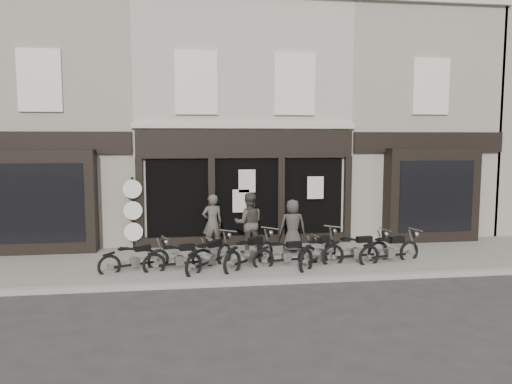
{
  "coord_description": "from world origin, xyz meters",
  "views": [
    {
      "loc": [
        -2.02,
        -13.29,
        3.64
      ],
      "look_at": [
        0.13,
        1.6,
        2.02
      ],
      "focal_mm": 35.0,
      "sensor_mm": 36.0,
      "label": 1
    }
  ],
  "objects": [
    {
      "name": "motorcycle_2",
      "position": [
        -1.36,
        0.03,
        0.41
      ],
      "size": [
        1.51,
        1.82,
        1.02
      ],
      "rotation": [
        0.0,
        0.0,
        0.91
      ],
      "color": "black",
      "rests_on": "ground"
    },
    {
      "name": "advert_sign_post",
      "position": [
        -3.65,
        2.71,
        1.18
      ],
      "size": [
        0.59,
        0.38,
        2.42
      ],
      "rotation": [
        0.0,
        0.0,
        0.01
      ],
      "color": "black",
      "rests_on": "ground"
    },
    {
      "name": "man_right",
      "position": [
        1.29,
        1.69,
        0.94
      ],
      "size": [
        0.83,
        0.57,
        1.64
      ],
      "primitive_type": "imported",
      "rotation": [
        0.0,
        0.0,
        3.08
      ],
      "color": "#3B3531",
      "rests_on": "pavement"
    },
    {
      "name": "central_building",
      "position": [
        0.0,
        5.95,
        4.08
      ],
      "size": [
        7.3,
        6.22,
        8.34
      ],
      "color": "#AAA592",
      "rests_on": "ground"
    },
    {
      "name": "man_left",
      "position": [
        -1.18,
        2.14,
        1.01
      ],
      "size": [
        0.72,
        0.54,
        1.78
      ],
      "primitive_type": "imported",
      "rotation": [
        0.0,
        0.0,
        3.32
      ],
      "color": "#49443C",
      "rests_on": "pavement"
    },
    {
      "name": "motorcycle_6",
      "position": [
        2.83,
        0.15,
        0.41
      ],
      "size": [
        2.12,
        0.69,
        1.02
      ],
      "rotation": [
        0.0,
        0.0,
        0.18
      ],
      "color": "black",
      "rests_on": "ground"
    },
    {
      "name": "neighbour_left",
      "position": [
        -6.35,
        5.9,
        4.04
      ],
      "size": [
        5.6,
        6.73,
        8.34
      ],
      "color": "gray",
      "rests_on": "ground"
    },
    {
      "name": "kerb",
      "position": [
        0.0,
        -1.25,
        0.07
      ],
      "size": [
        30.0,
        0.25,
        0.13
      ],
      "primitive_type": "cube",
      "color": "gray",
      "rests_on": "ground_plane"
    },
    {
      "name": "motorcycle_0",
      "position": [
        -3.36,
        0.14,
        0.37
      ],
      "size": [
        1.84,
        0.98,
        0.93
      ],
      "rotation": [
        0.0,
        0.0,
        0.38
      ],
      "color": "black",
      "rests_on": "ground"
    },
    {
      "name": "neighbour_right",
      "position": [
        6.35,
        5.9,
        4.04
      ],
      "size": [
        5.6,
        6.73,
        8.34
      ],
      "color": "gray",
      "rests_on": "ground"
    },
    {
      "name": "motorcycle_5",
      "position": [
        1.68,
        0.01,
        0.43
      ],
      "size": [
        1.67,
        1.84,
        1.07
      ],
      "rotation": [
        0.0,
        0.0,
        0.85
      ],
      "color": "black",
      "rests_on": "ground"
    },
    {
      "name": "ground_plane",
      "position": [
        0.0,
        0.0,
        0.0
      ],
      "size": [
        90.0,
        90.0,
        0.0
      ],
      "primitive_type": "plane",
      "color": "#2D2B28",
      "rests_on": "ground"
    },
    {
      "name": "motorcycle_7",
      "position": [
        3.79,
        0.04,
        0.4
      ],
      "size": [
        2.04,
        0.86,
        1.0
      ],
      "rotation": [
        0.0,
        0.0,
        0.28
      ],
      "color": "black",
      "rests_on": "ground"
    },
    {
      "name": "pavement",
      "position": [
        0.0,
        0.9,
        0.06
      ],
      "size": [
        30.0,
        4.2,
        0.12
      ],
      "primitive_type": "cube",
      "color": "slate",
      "rests_on": "ground_plane"
    },
    {
      "name": "motorcycle_1",
      "position": [
        -2.18,
        0.06,
        0.37
      ],
      "size": [
        1.92,
        0.78,
        0.94
      ],
      "rotation": [
        0.0,
        0.0,
        0.26
      ],
      "color": "black",
      "rests_on": "ground"
    },
    {
      "name": "motorcycle_4",
      "position": [
        0.77,
        0.06,
        0.37
      ],
      "size": [
        1.94,
        0.57,
        0.93
      ],
      "rotation": [
        0.0,
        0.0,
        0.15
      ],
      "color": "black",
      "rests_on": "ground"
    },
    {
      "name": "man_centre",
      "position": [
        -0.08,
        1.7,
        1.05
      ],
      "size": [
        0.95,
        0.76,
        1.86
      ],
      "primitive_type": "imported",
      "rotation": [
        0.0,
        0.0,
        3.08
      ],
      "color": "#403D34",
      "rests_on": "pavement"
    },
    {
      "name": "motorcycle_3",
      "position": [
        -0.26,
        0.09,
        0.42
      ],
      "size": [
        1.74,
        1.77,
        1.07
      ],
      "rotation": [
        0.0,
        0.0,
        0.8
      ],
      "color": "black",
      "rests_on": "ground"
    }
  ]
}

